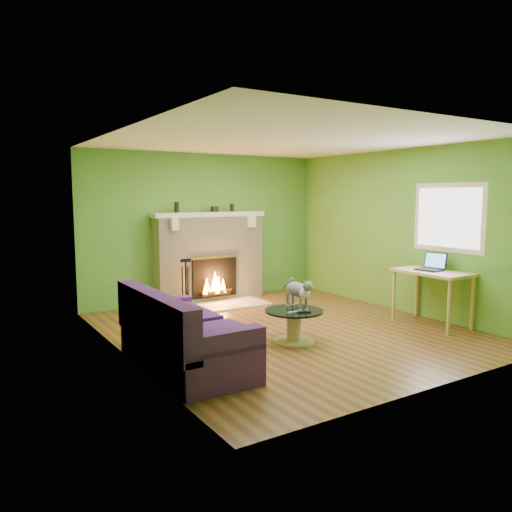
{
  "coord_description": "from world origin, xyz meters",
  "views": [
    {
      "loc": [
        -3.98,
        -5.53,
        1.87
      ],
      "look_at": [
        -0.24,
        0.4,
        1.02
      ],
      "focal_mm": 35.0,
      "sensor_mm": 36.0,
      "label": 1
    }
  ],
  "objects": [
    {
      "name": "window_pane",
      "position": [
        2.23,
        -0.9,
        1.55
      ],
      "size": [
        0.0,
        1.06,
        1.06
      ],
      "primitive_type": "plane",
      "rotation": [
        1.57,
        0.0,
        -1.57
      ],
      "color": "white",
      "rests_on": "wall_right"
    },
    {
      "name": "laptop",
      "position": [
        1.93,
        -0.85,
        0.92
      ],
      "size": [
        0.35,
        0.39,
        0.26
      ],
      "primitive_type": null,
      "rotation": [
        0.0,
        0.0,
        0.17
      ],
      "color": "black",
      "rests_on": "desk"
    },
    {
      "name": "mantel_vase_left",
      "position": [
        -0.61,
        2.33,
        1.67
      ],
      "size": [
        0.08,
        0.08,
        0.18
      ],
      "primitive_type": "cylinder",
      "color": "black",
      "rests_on": "mantel"
    },
    {
      "name": "desk",
      "position": [
        1.95,
        -0.9,
        0.7
      ],
      "size": [
        0.62,
        1.07,
        0.79
      ],
      "color": "tan",
      "rests_on": "floor"
    },
    {
      "name": "wall_left",
      "position": [
        -2.25,
        0.0,
        1.3
      ],
      "size": [
        0.0,
        5.0,
        5.0
      ],
      "primitive_type": "plane",
      "rotation": [
        1.57,
        0.0,
        1.57
      ],
      "color": "#4C862C",
      "rests_on": "floor"
    },
    {
      "name": "wall_front",
      "position": [
        0.0,
        -2.5,
        1.3
      ],
      "size": [
        5.0,
        0.0,
        5.0
      ],
      "primitive_type": "plane",
      "rotation": [
        -1.57,
        0.0,
        0.0
      ],
      "color": "#4C862C",
      "rests_on": "floor"
    },
    {
      "name": "hearth",
      "position": [
        0.0,
        1.8,
        0.01
      ],
      "size": [
        1.5,
        0.75,
        0.03
      ],
      "primitive_type": "cube",
      "color": "beige",
      "rests_on": "floor"
    },
    {
      "name": "fire_tools",
      "position": [
        -0.63,
        1.95,
        0.43
      ],
      "size": [
        0.22,
        0.22,
        0.81
      ],
      "primitive_type": null,
      "color": "black",
      "rests_on": "hearth"
    },
    {
      "name": "fireplace",
      "position": [
        0.0,
        2.32,
        0.77
      ],
      "size": [
        2.1,
        0.46,
        1.58
      ],
      "color": "#BEB79D",
      "rests_on": "floor"
    },
    {
      "name": "coffee_table",
      "position": [
        -0.26,
        -0.54,
        0.24
      ],
      "size": [
        0.75,
        0.75,
        0.42
      ],
      "color": "tan",
      "rests_on": "floor"
    },
    {
      "name": "ceiling",
      "position": [
        0.0,
        0.0,
        2.6
      ],
      "size": [
        5.0,
        5.0,
        0.0
      ],
      "primitive_type": "plane",
      "rotation": [
        3.14,
        0.0,
        0.0
      ],
      "color": "white",
      "rests_on": "wall_back"
    },
    {
      "name": "wall_right",
      "position": [
        2.25,
        0.0,
        1.3
      ],
      "size": [
        0.0,
        5.0,
        5.0
      ],
      "primitive_type": "plane",
      "rotation": [
        1.57,
        0.0,
        -1.57
      ],
      "color": "#4C862C",
      "rests_on": "floor"
    },
    {
      "name": "window_frame",
      "position": [
        2.24,
        -0.9,
        1.55
      ],
      "size": [
        0.0,
        1.2,
        1.2
      ],
      "primitive_type": "plane",
      "rotation": [
        1.57,
        0.0,
        -1.57
      ],
      "color": "silver",
      "rests_on": "wall_right"
    },
    {
      "name": "floor",
      "position": [
        0.0,
        0.0,
        0.0
      ],
      "size": [
        5.0,
        5.0,
        0.0
      ],
      "primitive_type": "plane",
      "color": "#583019",
      "rests_on": "ground"
    },
    {
      "name": "wall_back",
      "position": [
        0.0,
        2.5,
        1.3
      ],
      "size": [
        5.0,
        0.0,
        5.0
      ],
      "primitive_type": "plane",
      "rotation": [
        1.57,
        0.0,
        0.0
      ],
      "color": "#4C862C",
      "rests_on": "floor"
    },
    {
      "name": "cat",
      "position": [
        -0.18,
        -0.49,
        0.63
      ],
      "size": [
        0.31,
        0.68,
        0.41
      ],
      "primitive_type": null,
      "rotation": [
        0.0,
        0.0,
        -0.11
      ],
      "color": "slate",
      "rests_on": "coffee_table"
    },
    {
      "name": "remote_black",
      "position": [
        -0.24,
        -0.72,
        0.43
      ],
      "size": [
        0.16,
        0.1,
        0.02
      ],
      "primitive_type": "cube",
      "rotation": [
        0.0,
        0.0,
        -0.36
      ],
      "color": "black",
      "rests_on": "coffee_table"
    },
    {
      "name": "sofa",
      "position": [
        -1.86,
        -0.62,
        0.33
      ],
      "size": [
        0.88,
        1.91,
        0.86
      ],
      "color": "#411962",
      "rests_on": "floor"
    },
    {
      "name": "remote_silver",
      "position": [
        -0.36,
        -0.66,
        0.43
      ],
      "size": [
        0.17,
        0.05,
        0.02
      ],
      "primitive_type": "cube",
      "rotation": [
        0.0,
        0.0,
        0.04
      ],
      "color": "gray",
      "rests_on": "coffee_table"
    },
    {
      "name": "mantel",
      "position": [
        0.0,
        2.3,
        1.54
      ],
      "size": [
        2.1,
        0.28,
        0.08
      ],
      "primitive_type": "cube",
      "color": "silver",
      "rests_on": "fireplace"
    },
    {
      "name": "mantel_vase_right",
      "position": [
        0.46,
        2.33,
        1.65
      ],
      "size": [
        0.07,
        0.07,
        0.14
      ],
      "primitive_type": "cylinder",
      "color": "black",
      "rests_on": "mantel"
    },
    {
      "name": "mantel_box",
      "position": [
        0.11,
        2.33,
        1.63
      ],
      "size": [
        0.12,
        0.08,
        0.1
      ],
      "primitive_type": "cube",
      "color": "black",
      "rests_on": "mantel"
    }
  ]
}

